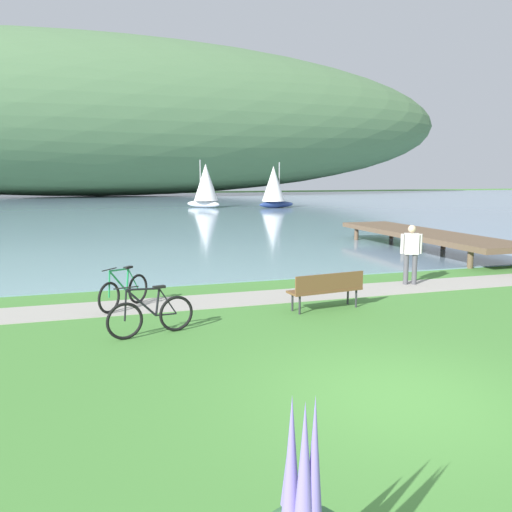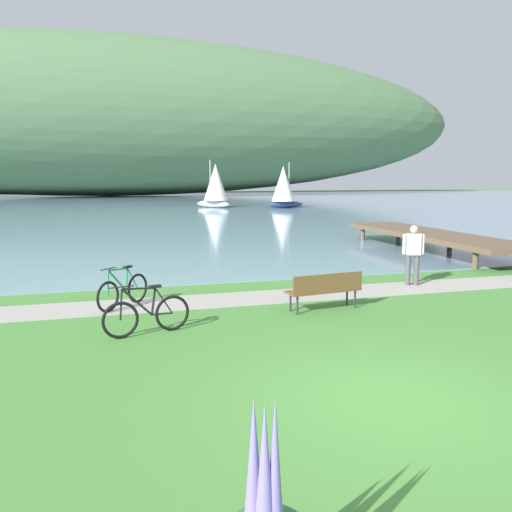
{
  "view_description": "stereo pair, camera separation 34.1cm",
  "coord_description": "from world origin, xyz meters",
  "px_view_note": "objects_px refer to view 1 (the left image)",
  "views": [
    {
      "loc": [
        -4.05,
        -6.05,
        3.08
      ],
      "look_at": [
        0.02,
        6.97,
        1.0
      ],
      "focal_mm": 36.99,
      "sensor_mm": 36.0,
      "label": 1
    },
    {
      "loc": [
        -3.73,
        -6.15,
        3.08
      ],
      "look_at": [
        0.02,
        6.97,
        1.0
      ],
      "focal_mm": 36.99,
      "sensor_mm": 36.0,
      "label": 2
    }
  ],
  "objects_px": {
    "bicycle_leaning_near_bench": "(124,291)",
    "sailboat_nearest_to_shore": "(205,185)",
    "person_at_shoreline": "(411,251)",
    "sailboat_mid_bay": "(274,186)",
    "park_bench_near_camera": "(327,288)",
    "bicycle_beside_path": "(151,315)"
  },
  "relations": [
    {
      "from": "bicycle_leaning_near_bench",
      "to": "bicycle_beside_path",
      "type": "bearing_deg",
      "value": -81.09
    },
    {
      "from": "park_bench_near_camera",
      "to": "person_at_shoreline",
      "type": "xyz_separation_m",
      "value": [
        3.49,
        1.91,
        0.46
      ]
    },
    {
      "from": "person_at_shoreline",
      "to": "sailboat_nearest_to_shore",
      "type": "distance_m",
      "value": 37.54
    },
    {
      "from": "bicycle_beside_path",
      "to": "sailboat_nearest_to_shore",
      "type": "relative_size",
      "value": 0.38
    },
    {
      "from": "bicycle_beside_path",
      "to": "park_bench_near_camera",
      "type": "bearing_deg",
      "value": 10.83
    },
    {
      "from": "park_bench_near_camera",
      "to": "bicycle_beside_path",
      "type": "bearing_deg",
      "value": -169.17
    },
    {
      "from": "bicycle_leaning_near_bench",
      "to": "sailboat_nearest_to_shore",
      "type": "bearing_deg",
      "value": 75.23
    },
    {
      "from": "person_at_shoreline",
      "to": "bicycle_leaning_near_bench",
      "type": "bearing_deg",
      "value": -177.56
    },
    {
      "from": "bicycle_beside_path",
      "to": "sailboat_mid_bay",
      "type": "distance_m",
      "value": 40.96
    },
    {
      "from": "park_bench_near_camera",
      "to": "bicycle_beside_path",
      "type": "xyz_separation_m",
      "value": [
        -4.1,
        -0.78,
        -0.12
      ]
    },
    {
      "from": "bicycle_leaning_near_bench",
      "to": "sailboat_nearest_to_shore",
      "type": "xyz_separation_m",
      "value": [
        9.97,
        37.8,
        1.8
      ]
    },
    {
      "from": "sailboat_nearest_to_shore",
      "to": "park_bench_near_camera",
      "type": "bearing_deg",
      "value": -97.95
    },
    {
      "from": "bicycle_beside_path",
      "to": "sailboat_mid_bay",
      "type": "height_order",
      "value": "sailboat_mid_bay"
    },
    {
      "from": "bicycle_leaning_near_bench",
      "to": "bicycle_beside_path",
      "type": "distance_m",
      "value": 2.38
    },
    {
      "from": "park_bench_near_camera",
      "to": "person_at_shoreline",
      "type": "height_order",
      "value": "person_at_shoreline"
    },
    {
      "from": "person_at_shoreline",
      "to": "sailboat_mid_bay",
      "type": "bearing_deg",
      "value": 76.91
    },
    {
      "from": "person_at_shoreline",
      "to": "sailboat_nearest_to_shore",
      "type": "relative_size",
      "value": 0.37
    },
    {
      "from": "bicycle_leaning_near_bench",
      "to": "sailboat_nearest_to_shore",
      "type": "height_order",
      "value": "sailboat_nearest_to_shore"
    },
    {
      "from": "park_bench_near_camera",
      "to": "person_at_shoreline",
      "type": "bearing_deg",
      "value": 28.68
    },
    {
      "from": "person_at_shoreline",
      "to": "sailboat_mid_bay",
      "type": "relative_size",
      "value": 0.39
    },
    {
      "from": "bicycle_beside_path",
      "to": "person_at_shoreline",
      "type": "distance_m",
      "value": 8.07
    },
    {
      "from": "park_bench_near_camera",
      "to": "sailboat_nearest_to_shore",
      "type": "xyz_separation_m",
      "value": [
        5.5,
        39.37,
        1.68
      ]
    }
  ]
}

